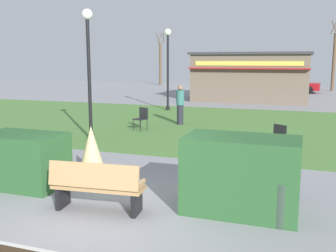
{
  "coord_description": "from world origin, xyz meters",
  "views": [
    {
      "loc": [
        3.25,
        -5.8,
        2.73
      ],
      "look_at": [
        -0.08,
        3.63,
        1.03
      ],
      "focal_mm": 41.39,
      "sensor_mm": 36.0,
      "label": 1
    }
  ],
  "objects_px": {
    "cafe_chair_west": "(282,136)",
    "cafe_chair_east": "(142,117)",
    "tree_center_bg": "(334,60)",
    "park_bench": "(97,186)",
    "person_strolling": "(180,105)",
    "food_kiosk": "(252,76)",
    "tree_left_bg": "(160,62)",
    "trash_bin": "(281,202)",
    "parked_car_center_slot": "(293,85)",
    "lamppost_mid": "(89,59)",
    "lamppost_far": "(168,60)",
    "parked_car_west_slot": "(233,84)"
  },
  "relations": [
    {
      "from": "lamppost_far",
      "to": "tree_left_bg",
      "type": "relative_size",
      "value": 0.76
    },
    {
      "from": "lamppost_far",
      "to": "parked_car_west_slot",
      "type": "relative_size",
      "value": 1.01
    },
    {
      "from": "food_kiosk",
      "to": "person_strolling",
      "type": "height_order",
      "value": "food_kiosk"
    },
    {
      "from": "lamppost_mid",
      "to": "person_strolling",
      "type": "relative_size",
      "value": 2.62
    },
    {
      "from": "lamppost_mid",
      "to": "person_strolling",
      "type": "height_order",
      "value": "lamppost_mid"
    },
    {
      "from": "trash_bin",
      "to": "parked_car_center_slot",
      "type": "bearing_deg",
      "value": 91.31
    },
    {
      "from": "person_strolling",
      "to": "cafe_chair_west",
      "type": "bearing_deg",
      "value": 102.87
    },
    {
      "from": "lamppost_mid",
      "to": "lamppost_far",
      "type": "relative_size",
      "value": 1.0
    },
    {
      "from": "park_bench",
      "to": "lamppost_far",
      "type": "relative_size",
      "value": 0.39
    },
    {
      "from": "park_bench",
      "to": "tree_center_bg",
      "type": "distance_m",
      "value": 33.05
    },
    {
      "from": "lamppost_far",
      "to": "tree_center_bg",
      "type": "height_order",
      "value": "tree_center_bg"
    },
    {
      "from": "trash_bin",
      "to": "cafe_chair_west",
      "type": "distance_m",
      "value": 5.15
    },
    {
      "from": "lamppost_mid",
      "to": "food_kiosk",
      "type": "xyz_separation_m",
      "value": [
        3.48,
        15.57,
        -1.13
      ]
    },
    {
      "from": "park_bench",
      "to": "person_strolling",
      "type": "relative_size",
      "value": 1.03
    },
    {
      "from": "lamppost_mid",
      "to": "parked_car_center_slot",
      "type": "distance_m",
      "value": 24.3
    },
    {
      "from": "trash_bin",
      "to": "parked_car_center_slot",
      "type": "relative_size",
      "value": 0.17
    },
    {
      "from": "park_bench",
      "to": "lamppost_mid",
      "type": "bearing_deg",
      "value": 121.49
    },
    {
      "from": "food_kiosk",
      "to": "tree_left_bg",
      "type": "distance_m",
      "value": 18.62
    },
    {
      "from": "person_strolling",
      "to": "tree_left_bg",
      "type": "xyz_separation_m",
      "value": [
        -10.52,
        25.63,
        1.67
      ]
    },
    {
      "from": "food_kiosk",
      "to": "tree_left_bg",
      "type": "height_order",
      "value": "tree_left_bg"
    },
    {
      "from": "park_bench",
      "to": "lamppost_mid",
      "type": "height_order",
      "value": "lamppost_mid"
    },
    {
      "from": "cafe_chair_east",
      "to": "tree_center_bg",
      "type": "bearing_deg",
      "value": 71.04
    },
    {
      "from": "cafe_chair_west",
      "to": "cafe_chair_east",
      "type": "xyz_separation_m",
      "value": [
        -5.48,
        2.33,
        0.0
      ]
    },
    {
      "from": "cafe_chair_east",
      "to": "tree_center_bg",
      "type": "relative_size",
      "value": 0.14
    },
    {
      "from": "trash_bin",
      "to": "person_strolling",
      "type": "relative_size",
      "value": 0.45
    },
    {
      "from": "parked_car_west_slot",
      "to": "parked_car_center_slot",
      "type": "xyz_separation_m",
      "value": [
        5.21,
        0.01,
        0.0
      ]
    },
    {
      "from": "park_bench",
      "to": "tree_center_bg",
      "type": "height_order",
      "value": "tree_center_bg"
    },
    {
      "from": "lamppost_mid",
      "to": "parked_car_west_slot",
      "type": "height_order",
      "value": "lamppost_mid"
    },
    {
      "from": "lamppost_far",
      "to": "tree_left_bg",
      "type": "distance_m",
      "value": 22.75
    },
    {
      "from": "cafe_chair_east",
      "to": "parked_car_center_slot",
      "type": "bearing_deg",
      "value": 76.41
    },
    {
      "from": "parked_car_west_slot",
      "to": "tree_left_bg",
      "type": "xyz_separation_m",
      "value": [
        -9.39,
        6.31,
        1.89
      ]
    },
    {
      "from": "food_kiosk",
      "to": "tree_center_bg",
      "type": "bearing_deg",
      "value": 62.37
    },
    {
      "from": "person_strolling",
      "to": "tree_center_bg",
      "type": "height_order",
      "value": "tree_center_bg"
    },
    {
      "from": "lamppost_mid",
      "to": "food_kiosk",
      "type": "relative_size",
      "value": 0.57
    },
    {
      "from": "cafe_chair_east",
      "to": "parked_car_center_slot",
      "type": "height_order",
      "value": "parked_car_center_slot"
    },
    {
      "from": "lamppost_mid",
      "to": "tree_center_bg",
      "type": "relative_size",
      "value": 0.71
    },
    {
      "from": "park_bench",
      "to": "person_strolling",
      "type": "distance_m",
      "value": 9.98
    },
    {
      "from": "cafe_chair_east",
      "to": "tree_left_bg",
      "type": "bearing_deg",
      "value": 109.1
    },
    {
      "from": "trash_bin",
      "to": "food_kiosk",
      "type": "relative_size",
      "value": 0.1
    },
    {
      "from": "lamppost_far",
      "to": "lamppost_mid",
      "type": "bearing_deg",
      "value": -88.76
    },
    {
      "from": "parked_car_center_slot",
      "to": "person_strolling",
      "type": "bearing_deg",
      "value": -101.93
    },
    {
      "from": "parked_car_center_slot",
      "to": "tree_center_bg",
      "type": "height_order",
      "value": "tree_center_bg"
    },
    {
      "from": "cafe_chair_west",
      "to": "park_bench",
      "type": "bearing_deg",
      "value": -116.92
    },
    {
      "from": "tree_center_bg",
      "to": "parked_car_west_slot",
      "type": "bearing_deg",
      "value": -158.82
    },
    {
      "from": "cafe_chair_west",
      "to": "tree_left_bg",
      "type": "distance_m",
      "value": 33.38
    },
    {
      "from": "lamppost_mid",
      "to": "food_kiosk",
      "type": "height_order",
      "value": "lamppost_mid"
    },
    {
      "from": "trash_bin",
      "to": "tree_left_bg",
      "type": "distance_m",
      "value": 38.15
    },
    {
      "from": "tree_left_bg",
      "to": "cafe_chair_west",
      "type": "bearing_deg",
      "value": -63.29
    },
    {
      "from": "food_kiosk",
      "to": "cafe_chair_west",
      "type": "bearing_deg",
      "value": -79.34
    },
    {
      "from": "cafe_chair_west",
      "to": "person_strolling",
      "type": "height_order",
      "value": "person_strolling"
    }
  ]
}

